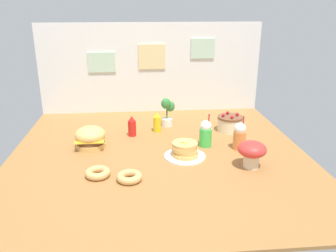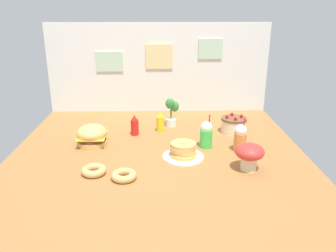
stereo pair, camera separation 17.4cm
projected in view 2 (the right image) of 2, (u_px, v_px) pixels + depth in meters
The scene contains 13 objects.
ground_plane at pixel (158, 155), 2.49m from camera, with size 2.11×2.13×0.02m, color #9E6B38.
back_wall at pixel (158, 68), 3.34m from camera, with size 2.11×0.04×0.85m.
burger at pixel (92, 135), 2.61m from camera, with size 0.23×0.23×0.16m.
pancake_stack at pixel (183, 151), 2.41m from camera, with size 0.29×0.29×0.13m.
layer_cake at pixel (234, 125), 2.87m from camera, with size 0.21×0.21×0.15m.
ketchup_bottle at pixel (135, 126), 2.82m from camera, with size 0.06×0.06×0.17m.
mustard_bottle at pixel (160, 122), 2.90m from camera, with size 0.06×0.06×0.17m.
cream_soda_cup at pixel (206, 134), 2.57m from camera, with size 0.09×0.09×0.26m.
orange_float_cup at pixel (240, 138), 2.50m from camera, with size 0.09×0.09×0.26m.
donut_pink_glaze at pixel (94, 170), 2.19m from camera, with size 0.16×0.16×0.05m.
donut_chocolate at pixel (124, 175), 2.12m from camera, with size 0.16×0.16×0.05m.
potted_plant at pixel (171, 111), 3.00m from camera, with size 0.12×0.11×0.26m.
mushroom_stool at pixel (249, 154), 2.21m from camera, with size 0.19×0.19×0.18m.
Camera 2 is at (0.03, -2.28, 1.02)m, focal length 37.12 mm.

